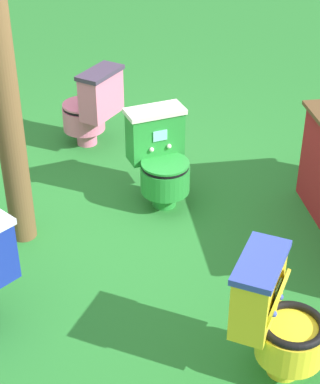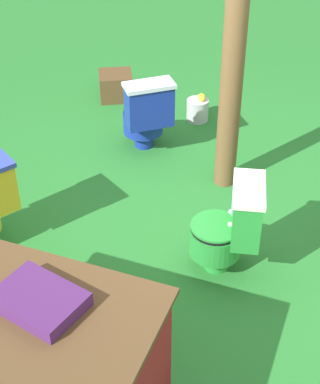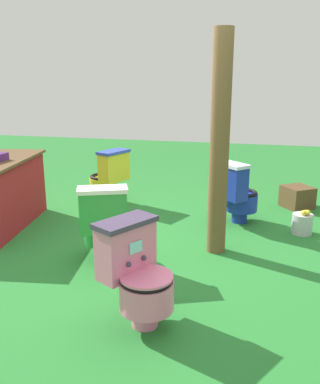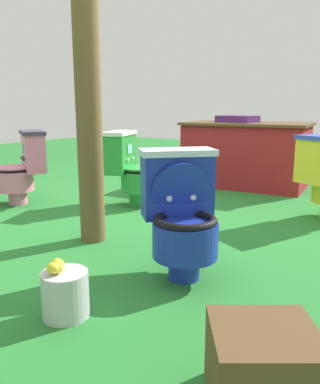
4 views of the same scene
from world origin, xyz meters
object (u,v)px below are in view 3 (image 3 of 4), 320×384
lemon_bucket (302,223)px  small_crate (297,197)px  wooden_post (220,146)px  toilet_green (104,222)px  toilet_blue (236,192)px  toilet_yellow (108,176)px  toilet_pink (137,273)px

lemon_bucket → small_crate: bearing=-0.8°
lemon_bucket → wooden_post: bearing=128.3°
toilet_green → toilet_blue: bearing=28.0°
toilet_yellow → toilet_green: size_ratio=1.00×
toilet_blue → wooden_post: size_ratio=0.35×
toilet_blue → small_crate: bearing=89.7°
lemon_bucket → toilet_pink: bearing=148.3°
small_crate → toilet_yellow: bearing=99.1°
toilet_pink → toilet_yellow: size_ratio=1.00×
toilet_pink → lemon_bucket: toilet_pink is taller
wooden_post → toilet_green: bearing=114.7°
toilet_green → wooden_post: bearing=3.2°
toilet_pink → toilet_green: same height
toilet_blue → toilet_green: (-1.30, 1.11, -0.00)m
toilet_green → small_crate: size_ratio=2.12×
toilet_pink → lemon_bucket: size_ratio=2.63×
toilet_yellow → wooden_post: (-1.26, -1.57, 0.66)m
toilet_yellow → small_crate: size_ratio=2.12×
wooden_post → toilet_blue: bearing=-8.6°
toilet_green → lemon_bucket: bearing=10.0°
toilet_green → small_crate: bearing=27.0°
toilet_yellow → wooden_post: 2.11m
toilet_pink → wooden_post: 1.56m
wooden_post → small_crate: bearing=-27.9°
small_crate → lemon_bucket: bearing=179.2°
toilet_blue → toilet_green: same height
toilet_pink → toilet_green: size_ratio=1.00×
wooden_post → small_crate: (1.65, -0.87, -0.89)m
toilet_pink → toilet_yellow: same height
toilet_blue → toilet_green: bearing=-87.7°
toilet_pink → toilet_blue: same height
toilet_green → wooden_post: wooden_post is taller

